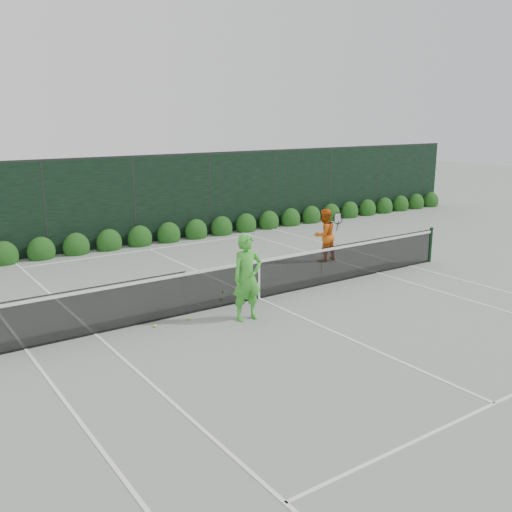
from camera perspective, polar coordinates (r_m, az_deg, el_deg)
ground at (r=14.02m, az=0.30°, el=-4.28°), size 80.00×80.00×0.00m
tennis_net at (r=13.85m, az=0.22°, el=-2.21°), size 12.90×0.10×1.07m
player_woman at (r=12.35m, az=-0.88°, el=-2.17°), size 0.73×0.51×1.91m
player_man at (r=17.57m, az=6.85°, el=2.10°), size 0.89×0.65×1.62m
court_lines at (r=14.01m, az=0.30°, el=-4.26°), size 11.03×23.83×0.01m
windscreen_fence at (r=11.57m, az=8.04°, el=-0.54°), size 32.00×21.07×3.06m
hedge_row at (r=20.04m, az=-11.53°, el=1.68°), size 31.66×0.65×0.94m
tennis_balls at (r=13.32m, az=-5.76°, el=-5.18°), size 2.51×1.33×0.07m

